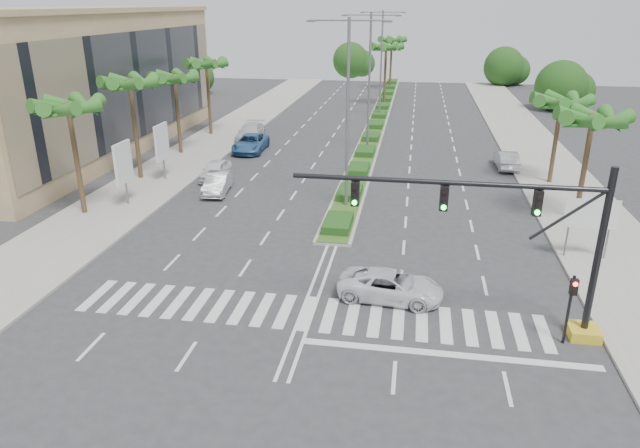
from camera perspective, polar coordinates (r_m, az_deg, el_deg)
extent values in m
plane|color=#333335|center=(25.43, -1.31, -8.91)|extent=(160.00, 160.00, 0.00)
cube|color=gray|center=(44.86, 23.29, 3.04)|extent=(6.00, 120.00, 0.15)
cube|color=gray|center=(47.61, -15.00, 5.06)|extent=(6.00, 120.00, 0.15)
cube|color=gray|center=(67.91, 5.87, 10.40)|extent=(2.20, 75.00, 0.20)
cube|color=#34571D|center=(67.89, 5.88, 10.50)|extent=(1.80, 75.00, 0.04)
cube|color=tan|center=(56.76, -23.34, 12.73)|extent=(12.00, 36.00, 12.00)
cube|color=gold|center=(26.02, 24.83, -9.77)|extent=(1.20, 1.20, 0.45)
cylinder|color=black|center=(24.53, 26.07, -2.76)|extent=(0.28, 0.28, 7.00)
cylinder|color=black|center=(22.58, 12.44, 4.07)|extent=(12.00, 0.20, 0.20)
cylinder|color=black|center=(23.63, 23.41, 0.73)|extent=(2.53, 0.12, 2.15)
cube|color=black|center=(23.24, 20.95, 1.94)|extent=(0.32, 0.24, 1.00)
cylinder|color=#19E533|center=(23.21, 20.91, 1.08)|extent=(0.20, 0.06, 0.20)
cube|color=black|center=(22.77, 12.31, 2.51)|extent=(0.32, 0.24, 1.00)
cylinder|color=#19E533|center=(22.74, 12.26, 1.63)|extent=(0.20, 0.06, 0.20)
cube|color=black|center=(22.84, 3.52, 3.02)|extent=(0.32, 0.24, 1.00)
cylinder|color=#19E533|center=(22.81, 3.46, 2.15)|extent=(0.20, 0.06, 0.20)
cylinder|color=black|center=(24.68, 23.59, -7.90)|extent=(0.12, 0.12, 3.00)
cube|color=black|center=(24.06, 24.05, -5.77)|extent=(0.28, 0.22, 0.65)
cylinder|color=red|center=(23.87, 24.19, -5.52)|extent=(0.18, 0.05, 0.18)
cylinder|color=slate|center=(32.77, 23.51, -0.91)|extent=(0.10, 0.10, 2.80)
cylinder|color=slate|center=(33.34, 26.84, -1.10)|extent=(0.10, 0.10, 2.80)
cube|color=#0C6638|center=(32.65, 25.51, 0.95)|extent=(2.60, 0.08, 1.50)
cube|color=white|center=(32.60, 25.54, 0.92)|extent=(2.70, 0.02, 1.60)
cylinder|color=slate|center=(40.08, -18.81, 3.61)|extent=(0.12, 0.12, 2.80)
cube|color=white|center=(39.66, -19.08, 5.81)|extent=(0.18, 2.10, 2.70)
cube|color=#D8594C|center=(39.66, -19.08, 5.81)|extent=(0.12, 2.00, 2.60)
cylinder|color=slate|center=(45.23, -15.35, 5.93)|extent=(0.12, 0.12, 2.80)
cube|color=white|center=(44.85, -15.55, 7.90)|extent=(0.18, 2.10, 2.70)
cube|color=#D8594C|center=(44.85, -15.55, 7.90)|extent=(0.12, 2.00, 2.60)
cylinder|color=brown|center=(38.88, -23.14, 5.74)|extent=(0.32, 0.32, 7.00)
sphere|color=brown|center=(38.21, -23.88, 10.64)|extent=(0.70, 0.70, 0.70)
cone|color=#2E631F|center=(37.64, -22.43, 10.56)|extent=(0.90, 3.62, 1.50)
cone|color=#2E631F|center=(38.58, -22.31, 10.80)|extent=(3.39, 2.96, 1.50)
cone|color=#2E631F|center=(39.25, -23.33, 10.81)|extent=(3.73, 1.68, 1.50)
cone|color=#2E631F|center=(39.16, -24.72, 10.58)|extent=(2.38, 3.65, 1.50)
cone|color=#2E631F|center=(38.38, -25.50, 10.28)|extent=(2.38, 3.65, 1.50)
cone|color=#2E631F|center=(37.48, -25.05, 10.13)|extent=(3.73, 1.68, 1.50)
cone|color=#2E631F|center=(37.14, -23.66, 10.25)|extent=(3.39, 2.96, 1.50)
cylinder|color=brown|center=(45.58, -17.95, 8.75)|extent=(0.32, 0.32, 7.40)
sphere|color=brown|center=(45.00, -18.48, 13.22)|extent=(0.70, 0.70, 0.70)
cone|color=#2E631F|center=(44.52, -17.17, 13.16)|extent=(0.90, 3.62, 1.50)
cone|color=#2E631F|center=(45.46, -17.18, 13.31)|extent=(3.39, 2.96, 1.50)
cone|color=#2E631F|center=(46.07, -18.13, 13.30)|extent=(3.73, 1.68, 1.50)
cone|color=#2E631F|center=(45.89, -19.32, 13.13)|extent=(2.38, 3.65, 1.50)
cone|color=#2E631F|center=(45.06, -19.89, 12.93)|extent=(2.38, 3.65, 1.50)
cone|color=#2E631F|center=(44.19, -19.39, 12.85)|extent=(3.73, 1.68, 1.50)
cone|color=#2E631F|center=(43.94, -18.16, 12.95)|extent=(3.39, 2.96, 1.50)
cylinder|color=brown|center=(52.73, -14.02, 10.40)|extent=(0.32, 0.32, 6.80)
sphere|color=brown|center=(52.24, -14.35, 13.95)|extent=(0.70, 0.70, 0.70)
cone|color=#2E631F|center=(51.83, -13.19, 13.88)|extent=(0.90, 3.62, 1.50)
cone|color=#2E631F|center=(52.77, -13.26, 14.00)|extent=(3.39, 2.96, 1.50)
cone|color=#2E631F|center=(53.33, -14.13, 14.00)|extent=(3.73, 1.68, 1.50)
cone|color=#2E631F|center=(53.08, -15.15, 13.88)|extent=(2.38, 3.65, 1.50)
cone|color=#2E631F|center=(52.22, -15.58, 13.73)|extent=(2.38, 3.65, 1.50)
cone|color=#2E631F|center=(51.38, -15.08, 13.66)|extent=(3.73, 1.68, 1.50)
cone|color=#2E631F|center=(51.20, -14.00, 13.73)|extent=(3.39, 2.96, 1.50)
cylinder|color=brown|center=(60.01, -11.05, 12.09)|extent=(0.32, 0.32, 7.20)
sphere|color=brown|center=(59.58, -11.30, 15.41)|extent=(0.70, 0.70, 0.70)
cone|color=#2E631F|center=(59.22, -10.25, 15.35)|extent=(0.90, 3.62, 1.50)
cone|color=#2E631F|center=(60.16, -10.36, 15.43)|extent=(3.39, 2.96, 1.50)
cone|color=#2E631F|center=(60.67, -11.15, 15.42)|extent=(3.73, 1.68, 1.50)
cone|color=#2E631F|center=(60.38, -12.04, 15.33)|extent=(2.38, 3.65, 1.50)
cone|color=#2E631F|center=(59.50, -12.38, 15.23)|extent=(2.38, 3.65, 1.50)
cone|color=#2E631F|center=(58.68, -11.89, 15.18)|extent=(3.73, 1.68, 1.50)
cone|color=#2E631F|center=(58.55, -10.93, 15.24)|extent=(3.39, 2.96, 1.50)
cylinder|color=brown|center=(38.26, 24.87, 4.85)|extent=(0.32, 0.32, 6.50)
sphere|color=brown|center=(37.60, 25.62, 9.44)|extent=(0.70, 0.70, 0.70)
cone|color=#2E631F|center=(37.93, 27.20, 9.12)|extent=(0.90, 3.62, 1.50)
cone|color=#2E631F|center=(38.62, 26.26, 9.45)|extent=(3.39, 2.96, 1.50)
cone|color=#2E631F|center=(38.56, 24.84, 9.66)|extent=(3.73, 1.68, 1.50)
cone|color=#2E631F|center=(37.81, 23.95, 9.60)|extent=(2.38, 3.65, 1.50)
cone|color=#2E631F|center=(36.90, 24.29, 9.30)|extent=(2.38, 3.65, 1.50)
cone|color=#2E631F|center=(36.53, 25.64, 8.99)|extent=(3.73, 1.68, 1.50)
cone|color=#2E631F|center=(37.00, 26.95, 8.90)|extent=(3.39, 2.96, 1.50)
cylinder|color=brown|center=(45.82, 22.45, 7.47)|extent=(0.32, 0.32, 6.20)
sphere|color=brown|center=(45.28, 22.99, 11.14)|extent=(0.70, 0.70, 0.70)
cone|color=#2E631F|center=(45.56, 24.33, 10.87)|extent=(0.90, 3.62, 1.50)
cone|color=#2E631F|center=(46.29, 23.58, 11.12)|extent=(3.39, 2.96, 1.50)
cone|color=#2E631F|center=(46.28, 22.39, 11.29)|extent=(3.73, 1.68, 1.50)
cone|color=#2E631F|center=(45.55, 21.61, 11.25)|extent=(2.38, 3.65, 1.50)
cone|color=#2E631F|center=(44.62, 21.84, 11.04)|extent=(2.38, 3.65, 1.50)
cone|color=#2E631F|center=(44.21, 22.95, 10.81)|extent=(3.73, 1.68, 1.50)
cone|color=#2E631F|center=(44.64, 24.07, 10.73)|extent=(3.39, 2.96, 1.50)
cylinder|color=brown|center=(77.23, 6.51, 14.43)|extent=(0.32, 0.32, 7.50)
sphere|color=brown|center=(76.89, 6.63, 17.13)|extent=(0.70, 0.70, 0.70)
cone|color=#2E631F|center=(76.84, 7.48, 17.01)|extent=(0.90, 3.62, 1.50)
cone|color=#2E631F|center=(77.72, 7.19, 17.07)|extent=(3.39, 2.96, 1.50)
cone|color=#2E631F|center=(77.98, 6.49, 17.11)|extent=(3.73, 1.68, 1.50)
cone|color=#2E631F|center=(77.43, 5.88, 17.11)|extent=(2.38, 3.65, 1.50)
cone|color=#2E631F|center=(76.48, 5.83, 17.06)|extent=(2.38, 3.65, 1.50)
cone|color=#2E631F|center=(75.84, 6.38, 17.00)|extent=(3.73, 1.68, 1.50)
cone|color=#2E631F|center=(76.00, 7.13, 16.98)|extent=(3.39, 2.96, 1.50)
cylinder|color=brown|center=(92.12, 7.09, 15.49)|extent=(0.32, 0.32, 7.50)
sphere|color=brown|center=(91.84, 7.19, 17.76)|extent=(0.70, 0.70, 0.70)
cone|color=#2E631F|center=(91.80, 7.91, 17.66)|extent=(0.90, 3.62, 1.50)
cone|color=#2E631F|center=(92.67, 7.66, 17.71)|extent=(3.39, 2.96, 1.50)
cone|color=#2E631F|center=(92.92, 7.07, 17.74)|extent=(3.73, 1.68, 1.50)
cone|color=#2E631F|center=(92.37, 6.56, 17.74)|extent=(2.38, 3.65, 1.50)
cone|color=#2E631F|center=(91.42, 6.53, 17.71)|extent=(2.38, 3.65, 1.50)
cone|color=#2E631F|center=(90.79, 6.99, 17.66)|extent=(3.73, 1.68, 1.50)
cone|color=#2E631F|center=(90.96, 7.62, 17.64)|extent=(3.39, 2.96, 1.50)
cylinder|color=slate|center=(36.47, 2.77, 10.53)|extent=(0.20, 0.20, 12.00)
cylinder|color=slate|center=(36.00, 0.93, 19.70)|extent=(2.40, 0.10, 0.10)
cylinder|color=slate|center=(35.72, 4.97, 19.62)|extent=(2.40, 0.10, 0.10)
cube|color=slate|center=(36.18, -0.90, 19.63)|extent=(0.50, 0.25, 0.12)
cube|color=slate|center=(35.65, 6.84, 19.47)|extent=(0.50, 0.25, 0.12)
cylinder|color=slate|center=(52.20, 4.94, 13.73)|extent=(0.20, 0.20, 12.00)
cylinder|color=slate|center=(51.87, 3.75, 20.15)|extent=(2.40, 0.10, 0.10)
cylinder|color=slate|center=(51.68, 6.56, 20.05)|extent=(2.40, 0.10, 0.10)
cube|color=slate|center=(52.00, 2.46, 20.12)|extent=(0.50, 0.25, 0.12)
cube|color=slate|center=(51.63, 7.86, 19.94)|extent=(0.50, 0.25, 0.12)
cylinder|color=slate|center=(68.05, 6.13, 15.44)|extent=(0.20, 0.20, 12.00)
cylinder|color=slate|center=(67.80, 5.25, 20.36)|extent=(2.40, 0.10, 0.10)
cylinder|color=slate|center=(67.66, 7.41, 20.28)|extent=(2.40, 0.10, 0.10)
cube|color=slate|center=(67.90, 4.26, 20.35)|extent=(0.50, 0.25, 0.12)
cube|color=slate|center=(67.62, 8.40, 20.19)|extent=(0.50, 0.25, 0.12)
imported|color=white|center=(44.88, -10.41, 5.32)|extent=(1.78, 4.22, 1.42)
imported|color=#BABBC0|center=(41.59, -10.19, 4.06)|extent=(2.02, 4.48, 1.43)
imported|color=#32649A|center=(53.02, -6.95, 8.02)|extent=(2.76, 5.63, 1.54)
imported|color=silver|center=(57.50, -6.97, 9.09)|extent=(2.53, 5.60, 1.59)
imported|color=white|center=(26.47, 7.07, -6.14)|extent=(5.01, 2.69, 1.34)
imported|color=silver|center=(49.58, 18.12, 6.14)|extent=(1.73, 4.47, 1.45)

